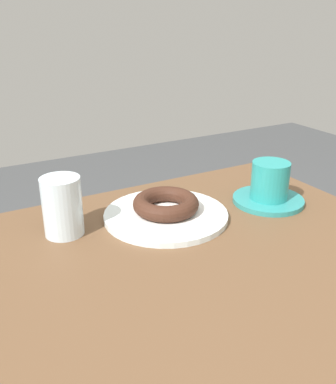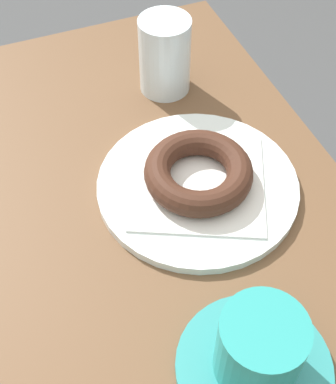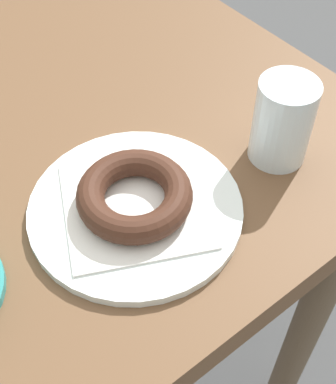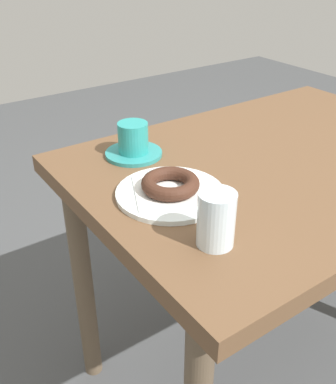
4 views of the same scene
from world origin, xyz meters
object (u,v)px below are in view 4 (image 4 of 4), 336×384
(plate_chocolate_ring, at_px, (170,193))
(coffee_cup, at_px, (133,142))
(water_glass, at_px, (216,219))
(donut_chocolate_ring, at_px, (170,183))

(plate_chocolate_ring, bearing_deg, coffee_cup, 79.74)
(water_glass, distance_m, coffee_cup, 0.40)
(water_glass, relative_size, coffee_cup, 0.73)
(water_glass, bearing_deg, plate_chocolate_ring, 80.27)
(donut_chocolate_ring, bearing_deg, coffee_cup, 79.74)
(plate_chocolate_ring, relative_size, coffee_cup, 1.63)
(coffee_cup, bearing_deg, water_glass, -100.02)
(plate_chocolate_ring, bearing_deg, water_glass, -99.73)
(plate_chocolate_ring, distance_m, water_glass, 0.19)
(plate_chocolate_ring, height_order, coffee_cup, coffee_cup)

